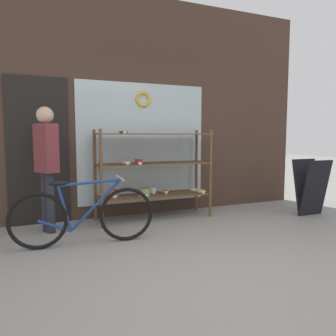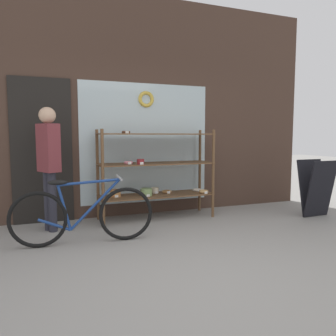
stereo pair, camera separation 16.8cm
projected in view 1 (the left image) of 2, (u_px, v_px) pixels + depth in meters
ground_plane at (210, 275)px, 3.00m from camera, size 30.00×30.00×0.00m
storefront_facade at (128, 109)px, 5.16m from camera, size 6.30×0.13×3.45m
display_case at (153, 169)px, 4.99m from camera, size 1.75×0.52×1.37m
bicycle at (83, 215)px, 3.80m from camera, size 1.65×0.46×0.78m
sandwich_board at (311, 187)px, 5.24m from camera, size 0.49×0.39×0.89m
pedestrian at (47, 159)px, 4.25m from camera, size 0.31×0.37×1.65m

